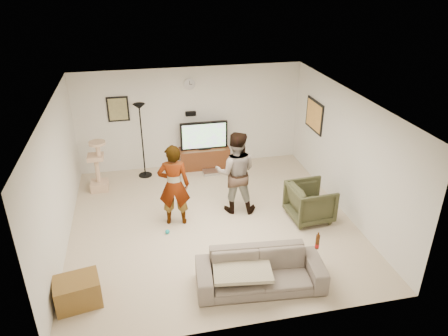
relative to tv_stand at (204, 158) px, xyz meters
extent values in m
cube|color=tan|center=(-0.28, -2.50, -0.27)|extent=(5.50, 5.50, 0.02)
cube|color=silver|center=(-0.28, -2.50, 2.25)|extent=(5.50, 5.50, 0.02)
cube|color=silver|center=(-0.28, 0.25, 0.99)|extent=(5.50, 0.04, 2.50)
cube|color=silver|center=(-0.28, -5.25, 0.99)|extent=(5.50, 0.04, 2.50)
cube|color=silver|center=(-3.03, -2.50, 0.99)|extent=(0.04, 5.50, 2.50)
cube|color=silver|center=(2.47, -2.50, 0.99)|extent=(0.04, 5.50, 2.50)
cylinder|color=white|center=(-0.28, 0.22, 1.84)|extent=(0.26, 0.04, 0.26)
cube|color=black|center=(-0.28, 0.19, 1.12)|extent=(0.25, 0.10, 0.10)
cube|color=olive|center=(-1.98, 0.23, 1.34)|extent=(0.42, 0.03, 0.52)
cube|color=gold|center=(2.45, -0.90, 1.24)|extent=(0.03, 0.78, 0.62)
cube|color=#492412|center=(0.00, 0.00, 0.00)|extent=(1.24, 0.45, 0.52)
cube|color=#B7B6B9|center=(0.10, -0.40, -0.22)|extent=(0.40, 0.30, 0.07)
cube|color=black|center=(0.00, 0.00, 0.60)|extent=(1.17, 0.08, 0.69)
cube|color=#6DE950|center=(0.00, -0.04, 0.60)|extent=(1.07, 0.01, 0.61)
cylinder|color=black|center=(-1.50, -0.16, 0.65)|extent=(0.32, 0.32, 1.81)
cube|color=tan|center=(-2.55, -0.66, 0.34)|extent=(0.39, 0.39, 1.20)
imported|color=#949494|center=(-0.99, -2.37, 0.58)|extent=(0.66, 0.48, 1.67)
imported|color=navy|center=(0.28, -2.15, 0.61)|extent=(0.98, 0.85, 1.74)
imported|color=#685D53|center=(0.11, -4.50, 0.04)|extent=(2.08, 0.97, 0.59)
cube|color=tan|center=(-0.18, -4.50, 0.14)|extent=(0.99, 0.82, 0.06)
cylinder|color=#4A240C|center=(1.04, -4.50, 0.46)|extent=(0.06, 0.06, 0.25)
imported|color=#32341E|center=(1.66, -2.80, 0.12)|extent=(0.88, 0.86, 0.76)
cube|color=brown|center=(-2.68, -4.29, -0.04)|extent=(0.74, 0.61, 0.44)
sphere|color=#15A1A7|center=(-1.20, -2.74, -0.21)|extent=(0.09, 0.09, 0.09)
camera|label=1|loc=(-1.56, -9.51, 4.42)|focal=33.74mm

